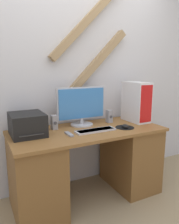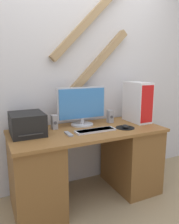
# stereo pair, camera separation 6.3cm
# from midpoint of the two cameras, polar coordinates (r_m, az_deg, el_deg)

# --- Properties ---
(ground_plane) EXTENTS (12.00, 12.00, 0.00)m
(ground_plane) POSITION_cam_midpoint_polar(r_m,az_deg,el_deg) (2.33, 3.04, -25.28)
(ground_plane) COLOR #9E8966
(wall_back) EXTENTS (6.40, 0.13, 2.70)m
(wall_back) POSITION_cam_midpoint_polar(r_m,az_deg,el_deg) (2.55, -5.35, 10.66)
(wall_back) COLOR silver
(wall_back) RESTS_ON ground_plane
(desk) EXTENTS (1.58, 0.71, 0.76)m
(desk) POSITION_cam_midpoint_polar(r_m,az_deg,el_deg) (2.39, -1.24, -13.13)
(desk) COLOR brown
(desk) RESTS_ON ground_plane
(monitor) EXTENTS (0.56, 0.25, 0.42)m
(monitor) POSITION_cam_midpoint_polar(r_m,az_deg,el_deg) (2.39, -2.86, 1.61)
(monitor) COLOR #B7B7BC
(monitor) RESTS_ON desk
(keyboard) EXTENTS (0.42, 0.12, 0.02)m
(keyboard) POSITION_cam_midpoint_polar(r_m,az_deg,el_deg) (2.20, 0.76, -4.82)
(keyboard) COLOR silver
(keyboard) RESTS_ON desk
(mousepad) EXTENTS (0.20, 0.20, 0.00)m
(mousepad) POSITION_cam_midpoint_polar(r_m,az_deg,el_deg) (2.36, 8.42, -4.01)
(mousepad) COLOR black
(mousepad) RESTS_ON desk
(mouse) EXTENTS (0.07, 0.08, 0.04)m
(mouse) POSITION_cam_midpoint_polar(r_m,az_deg,el_deg) (2.32, 8.53, -3.68)
(mouse) COLOR black
(mouse) RESTS_ON mousepad
(computer_tower) EXTENTS (0.18, 0.35, 0.46)m
(computer_tower) POSITION_cam_midpoint_polar(r_m,az_deg,el_deg) (2.62, 11.48, 2.61)
(computer_tower) COLOR white
(computer_tower) RESTS_ON desk
(printer) EXTENTS (0.31, 0.36, 0.21)m
(printer) POSITION_cam_midpoint_polar(r_m,az_deg,el_deg) (2.15, -16.77, -3.12)
(printer) COLOR black
(printer) RESTS_ON desk
(speaker_left) EXTENTS (0.06, 0.08, 0.15)m
(speaker_left) POSITION_cam_midpoint_polar(r_m,az_deg,el_deg) (2.29, -10.00, -2.68)
(speaker_left) COLOR #99999E
(speaker_left) RESTS_ON desk
(speaker_right) EXTENTS (0.06, 0.08, 0.15)m
(speaker_right) POSITION_cam_midpoint_polar(r_m,az_deg,el_deg) (2.54, 4.48, -1.11)
(speaker_right) COLOR #99999E
(speaker_right) RESTS_ON desk
(remote_control) EXTENTS (0.04, 0.15, 0.02)m
(remote_control) POSITION_cam_midpoint_polar(r_m,az_deg,el_deg) (2.09, -6.20, -5.78)
(remote_control) COLOR gray
(remote_control) RESTS_ON desk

